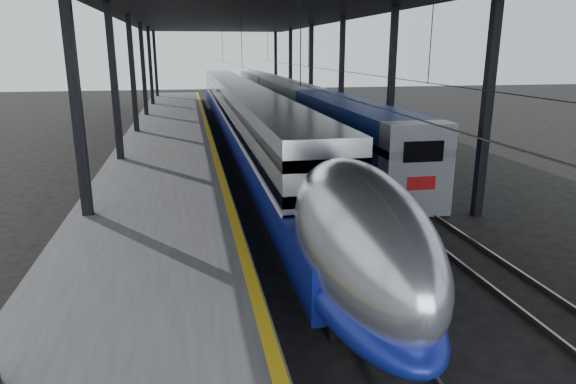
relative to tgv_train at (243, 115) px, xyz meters
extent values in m
plane|color=black|center=(-2.00, -25.50, -1.94)|extent=(160.00, 160.00, 0.00)
cube|color=#4C4C4F|center=(-5.50, -5.50, -1.44)|extent=(6.00, 80.00, 1.00)
cube|color=gold|center=(-2.70, -5.50, -0.93)|extent=(0.30, 80.00, 0.01)
cube|color=slate|center=(-0.72, -5.50, -1.86)|extent=(0.08, 80.00, 0.16)
cube|color=slate|center=(0.72, -5.50, -1.86)|extent=(0.08, 80.00, 0.16)
cube|color=slate|center=(4.28, -5.50, -1.86)|extent=(0.08, 80.00, 0.16)
cube|color=slate|center=(5.72, -5.50, -1.86)|extent=(0.08, 80.00, 0.16)
cube|color=black|center=(-7.80, -20.50, 2.56)|extent=(0.35, 0.35, 9.00)
cube|color=black|center=(7.60, -20.50, 2.56)|extent=(0.35, 0.35, 9.00)
cube|color=black|center=(-7.80, -10.50, 2.56)|extent=(0.35, 0.35, 9.00)
cube|color=black|center=(7.60, -10.50, 2.56)|extent=(0.35, 0.35, 9.00)
cube|color=black|center=(-7.80, -0.50, 2.56)|extent=(0.35, 0.35, 9.00)
cube|color=black|center=(7.60, -0.50, 2.56)|extent=(0.35, 0.35, 9.00)
cube|color=black|center=(-7.80, 9.50, 2.56)|extent=(0.35, 0.35, 9.00)
cube|color=black|center=(7.60, 9.50, 2.56)|extent=(0.35, 0.35, 9.00)
cube|color=black|center=(-7.80, 19.50, 2.56)|extent=(0.35, 0.35, 9.00)
cube|color=black|center=(7.60, 19.50, 2.56)|extent=(0.35, 0.35, 9.00)
cube|color=black|center=(-7.80, 29.50, 2.56)|extent=(0.35, 0.35, 9.00)
cube|color=black|center=(7.60, 29.50, 2.56)|extent=(0.35, 0.35, 9.00)
cube|color=black|center=(-0.10, -5.50, 7.31)|extent=(18.00, 75.00, 0.45)
cylinder|color=slate|center=(0.00, -5.50, 3.56)|extent=(0.03, 74.00, 0.03)
cylinder|color=slate|center=(5.00, -5.50, 3.56)|extent=(0.03, 74.00, 0.03)
cube|color=#B9BBC1|center=(0.00, 4.02, 0.28)|extent=(2.80, 57.00, 3.86)
cube|color=navy|center=(0.00, 2.52, -0.93)|extent=(2.87, 62.00, 1.49)
cube|color=silver|center=(0.00, 4.02, -0.15)|extent=(2.89, 57.00, 0.10)
cube|color=black|center=(0.00, 4.02, 1.39)|extent=(2.83, 57.00, 0.40)
cube|color=black|center=(0.00, 4.02, 0.28)|extent=(2.83, 57.00, 0.40)
ellipsoid|color=#B9BBC1|center=(0.00, -27.48, 0.13)|extent=(2.80, 8.40, 3.86)
ellipsoid|color=navy|center=(0.00, -27.48, -0.97)|extent=(2.87, 8.40, 1.64)
ellipsoid|color=black|center=(0.00, -30.08, 0.91)|extent=(1.45, 2.20, 0.87)
cube|color=black|center=(0.00, -27.48, -1.74)|extent=(2.12, 2.60, 0.40)
cube|color=black|center=(0.00, -5.48, -1.74)|extent=(2.12, 2.60, 0.40)
cube|color=navy|center=(5.00, -11.55, 0.05)|extent=(2.79, 18.00, 3.78)
cube|color=#919499|center=(5.00, -19.95, 0.05)|extent=(2.84, 1.20, 3.83)
cube|color=black|center=(5.00, -20.57, 0.90)|extent=(1.69, 0.06, 0.85)
cube|color=#A00C0C|center=(5.00, -20.57, -0.40)|extent=(1.19, 0.06, 0.55)
cube|color=#919499|center=(5.00, 7.45, 0.05)|extent=(2.79, 18.00, 3.78)
cube|color=#919499|center=(5.00, 26.45, 0.05)|extent=(2.79, 18.00, 3.78)
cube|color=black|center=(5.00, -17.55, -1.76)|extent=(2.19, 2.40, 0.36)
cube|color=black|center=(5.00, 4.45, -1.76)|extent=(2.19, 2.40, 0.36)
camera|label=1|loc=(-4.08, -39.14, 4.78)|focal=32.00mm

